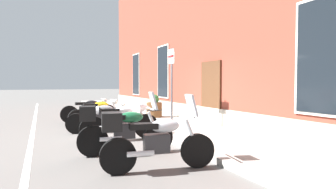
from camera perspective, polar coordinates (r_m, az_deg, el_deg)
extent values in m
plane|color=#565451|center=(8.28, -4.42, -8.27)|extent=(140.00, 140.00, 0.00)
cube|color=gray|center=(8.77, 2.89, -7.22)|extent=(29.82, 2.38, 0.14)
cube|color=silver|center=(7.74, -27.39, -9.24)|extent=(29.82, 0.12, 0.01)
cube|color=brown|center=(11.15, 20.41, 14.11)|extent=(23.82, 5.02, 7.66)
cube|color=gray|center=(9.32, 9.12, -4.93)|extent=(23.82, 0.10, 0.70)
cube|color=silver|center=(16.42, -6.85, 4.31)|extent=(1.22, 0.06, 2.52)
cube|color=black|center=(16.41, -6.95, 4.31)|extent=(1.10, 0.03, 2.40)
cube|color=silver|center=(12.73, -1.04, 4.91)|extent=(1.22, 0.06, 2.52)
cube|color=black|center=(12.72, -1.17, 4.92)|extent=(1.10, 0.03, 2.40)
cube|color=#472B19|center=(9.26, 9.21, -0.01)|extent=(1.10, 0.08, 2.30)
cube|color=silver|center=(6.45, 30.13, 7.16)|extent=(1.22, 0.06, 2.52)
cube|color=black|center=(6.42, 29.98, 7.18)|extent=(1.10, 0.03, 2.40)
cylinder|color=black|center=(11.22, -12.89, -3.80)|extent=(0.14, 0.68, 0.68)
cylinder|color=black|center=(10.94, -20.44, -4.04)|extent=(0.14, 0.68, 0.68)
cylinder|color=silver|center=(11.17, -13.40, -2.68)|extent=(0.08, 0.29, 0.58)
cube|color=#28282B|center=(11.03, -16.89, -3.00)|extent=(0.23, 0.45, 0.32)
ellipsoid|color=black|center=(11.04, -16.13, -1.86)|extent=(0.27, 0.53, 0.24)
cube|color=black|center=(10.97, -18.08, -1.86)|extent=(0.23, 0.49, 0.10)
cylinder|color=silver|center=(11.13, -13.82, -0.93)|extent=(0.62, 0.05, 0.04)
cylinder|color=silver|center=(10.87, -18.32, -3.79)|extent=(0.10, 0.45, 0.09)
sphere|color=silver|center=(11.15, -13.41, -1.28)|extent=(0.18, 0.18, 0.18)
cylinder|color=black|center=(10.18, -10.66, -4.55)|extent=(0.14, 0.63, 0.62)
cylinder|color=black|center=(9.84, -18.99, -4.87)|extent=(0.14, 0.63, 0.62)
cylinder|color=silver|center=(10.12, -11.21, -3.20)|extent=(0.08, 0.31, 0.62)
cube|color=#28282B|center=(9.95, -15.05, -3.70)|extent=(0.24, 0.45, 0.32)
ellipsoid|color=gold|center=(9.96, -14.22, -2.18)|extent=(0.28, 0.53, 0.24)
cube|color=black|center=(9.88, -16.36, -2.18)|extent=(0.24, 0.49, 0.10)
cylinder|color=silver|center=(10.07, -11.66, -1.14)|extent=(0.62, 0.06, 0.04)
cylinder|color=silver|center=(9.79, -16.60, -4.59)|extent=(0.11, 0.45, 0.09)
sphere|color=silver|center=(10.10, -11.23, -1.52)|extent=(0.18, 0.18, 0.18)
cylinder|color=black|center=(8.63, -9.07, -5.79)|extent=(0.23, 0.63, 0.62)
cylinder|color=black|center=(8.58, -19.18, -5.93)|extent=(0.23, 0.63, 0.62)
cylinder|color=silver|center=(8.58, -9.75, -4.24)|extent=(0.12, 0.31, 0.61)
cube|color=#28282B|center=(8.55, -14.46, -4.69)|extent=(0.29, 0.47, 0.32)
ellipsoid|color=slate|center=(8.53, -13.47, -3.05)|extent=(0.35, 0.56, 0.24)
cube|color=black|center=(8.52, -16.03, -3.01)|extent=(0.30, 0.51, 0.10)
cylinder|color=silver|center=(8.54, -10.30, -1.86)|extent=(0.62, 0.14, 0.04)
cylinder|color=silver|center=(8.44, -16.48, -5.69)|extent=(0.17, 0.46, 0.09)
sphere|color=silver|center=(8.56, -9.76, -2.32)|extent=(0.18, 0.18, 0.18)
cylinder|color=black|center=(7.47, -4.70, -6.79)|extent=(0.18, 0.69, 0.68)
cylinder|color=black|center=(7.21, -15.91, -7.20)|extent=(0.18, 0.69, 0.68)
cylinder|color=silver|center=(7.41, -5.46, -4.87)|extent=(0.10, 0.32, 0.64)
cube|color=#28282B|center=(7.27, -10.60, -5.64)|extent=(0.26, 0.46, 0.32)
ellipsoid|color=silver|center=(7.27, -9.45, -3.40)|extent=(0.30, 0.54, 0.24)
cube|color=black|center=(7.20, -12.42, -3.40)|extent=(0.26, 0.50, 0.10)
cylinder|color=silver|center=(7.35, -6.07, -1.99)|extent=(0.62, 0.09, 0.04)
cylinder|color=silver|center=(7.13, -12.81, -6.88)|extent=(0.13, 0.46, 0.09)
cone|color=silver|center=(7.40, -5.09, -2.74)|extent=(0.39, 0.37, 0.36)
cone|color=silver|center=(7.15, -15.79, -3.31)|extent=(0.26, 0.28, 0.24)
cylinder|color=black|center=(6.02, -2.09, -9.13)|extent=(0.21, 0.66, 0.65)
cylinder|color=black|center=(5.82, -15.85, -9.63)|extent=(0.21, 0.66, 0.65)
cylinder|color=silver|center=(5.95, -3.03, -6.71)|extent=(0.11, 0.32, 0.65)
cube|color=#28282B|center=(5.84, -9.35, -7.73)|extent=(0.28, 0.47, 0.32)
ellipsoid|color=#195633|center=(5.82, -7.90, -4.84)|extent=(0.33, 0.55, 0.24)
cube|color=black|center=(5.77, -11.64, -4.83)|extent=(0.29, 0.51, 0.10)
cylinder|color=silver|center=(5.88, -3.80, -3.07)|extent=(0.62, 0.12, 0.04)
cylinder|color=silver|center=(5.71, -12.19, -9.30)|extent=(0.15, 0.46, 0.09)
cube|color=#B2BCC6|center=(5.88, -3.23, -1.31)|extent=(0.38, 0.19, 0.40)
cube|color=black|center=(5.73, -16.92, -3.92)|extent=(0.40, 0.37, 0.30)
cylinder|color=black|center=(4.94, 6.37, -11.90)|extent=(0.23, 0.63, 0.62)
cylinder|color=black|center=(4.62, -10.70, -12.94)|extent=(0.23, 0.63, 0.62)
cylinder|color=silver|center=(4.85, 5.27, -8.97)|extent=(0.13, 0.33, 0.66)
cube|color=#28282B|center=(4.67, -2.47, -10.44)|extent=(0.29, 0.47, 0.32)
ellipsoid|color=#B7BABF|center=(4.65, -0.66, -6.75)|extent=(0.35, 0.56, 0.24)
cube|color=black|center=(4.57, -5.30, -6.79)|extent=(0.30, 0.51, 0.10)
cylinder|color=silver|center=(4.76, 4.38, -4.48)|extent=(0.62, 0.14, 0.04)
cylinder|color=silver|center=(4.53, -5.90, -12.54)|extent=(0.17, 0.46, 0.09)
cube|color=#B2BCC6|center=(4.76, 5.07, -2.31)|extent=(0.38, 0.20, 0.40)
cube|color=black|center=(4.49, -12.03, -5.70)|extent=(0.41, 0.38, 0.30)
cylinder|color=#4C4C51|center=(8.21, 0.81, 1.32)|extent=(0.06, 0.06, 2.48)
cube|color=white|center=(8.25, 0.68, 8.20)|extent=(0.36, 0.03, 0.44)
cube|color=red|center=(8.24, 0.59, 8.20)|extent=(0.36, 0.01, 0.08)
cylinder|color=brown|center=(11.05, -2.98, -3.30)|extent=(0.64, 0.64, 0.60)
cylinder|color=black|center=(11.05, -2.98, -3.30)|extent=(0.67, 0.67, 0.04)
sphere|color=#28602D|center=(11.02, -2.99, -1.01)|extent=(0.40, 0.40, 0.40)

